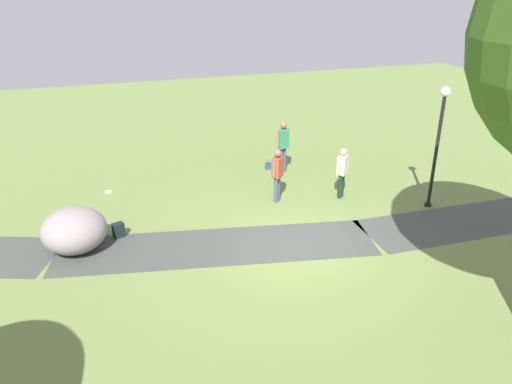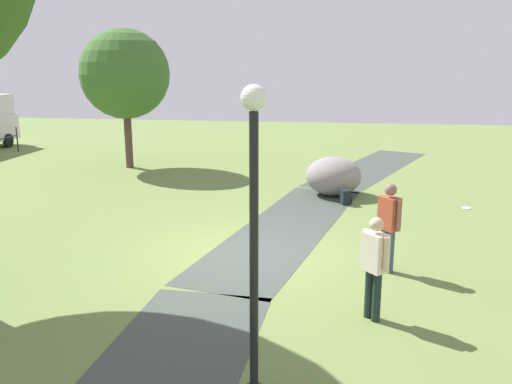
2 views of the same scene
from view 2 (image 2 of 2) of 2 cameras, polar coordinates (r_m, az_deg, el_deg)
The scene contains 10 objects.
ground_plane at distance 11.14m, azimuth -1.43°, elevation -6.38°, with size 48.00×48.00×0.00m, color olive.
footpath_segment_mid at distance 12.84m, azimuth 3.25°, elevation -3.65°, with size 8.23×3.61×0.01m.
footpath_segment_far at distance 20.24m, azimuth 11.87°, elevation 2.48°, with size 8.14×4.81×0.01m.
young_tree_near_path at distance 20.08m, azimuth -13.46°, elevation 11.81°, with size 3.12×3.12×4.88m.
lamp_post at distance 5.91m, azimuth -0.22°, elevation -2.19°, with size 0.28×0.28×3.57m.
lawn_boulder at distance 15.90m, azimuth 8.05°, elevation 1.65°, with size 2.19×2.20×1.10m.
man_near_boulder at distance 8.31m, azimuth 12.21°, elevation -7.08°, with size 0.43×0.42×1.59m.
passerby_on_path at distance 10.21m, azimuth 13.63°, elevation -2.99°, with size 0.43×0.42×1.66m.
backpack_by_boulder at distance 14.96m, azimuth 9.28°, elevation -0.56°, with size 0.33×0.32×0.40m.
frisbee_on_grass at distance 15.45m, azimuth 21.01°, elevation -1.55°, with size 0.23×0.23×0.02m.
Camera 2 is at (-10.32, -1.77, 3.81)m, focal length 38.51 mm.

